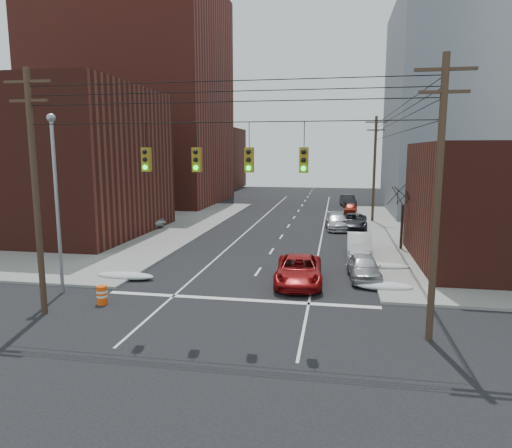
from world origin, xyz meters
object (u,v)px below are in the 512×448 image
at_px(lot_car_a, 134,221).
at_px(lot_car_b, 142,219).
at_px(parked_car_e, 351,208).
at_px(lot_car_d, 131,215).
at_px(parked_car_d, 337,222).
at_px(parked_car_f, 348,201).
at_px(construction_barrel, 102,295).
at_px(lot_car_c, 88,221).
at_px(red_pickup, 299,270).
at_px(parked_car_a, 364,267).
at_px(parked_car_c, 354,221).
at_px(parked_car_b, 359,245).

xyz_separation_m(lot_car_a, lot_car_b, (0.58, 0.65, 0.07)).
distance_m(parked_car_e, lot_car_d, 25.65).
distance_m(parked_car_d, parked_car_f, 19.20).
height_order(parked_car_f, construction_barrel, parked_car_f).
xyz_separation_m(lot_car_c, construction_barrel, (11.92, -19.22, -0.47)).
xyz_separation_m(red_pickup, lot_car_a, (-17.27, 15.63, 0.01)).
xyz_separation_m(parked_car_f, lot_car_d, (-22.68, -18.82, 0.07)).
distance_m(lot_car_a, construction_barrel, 22.36).
relative_size(parked_car_a, construction_barrel, 4.71).
distance_m(parked_car_a, parked_car_c, 17.74).
bearing_deg(lot_car_b, parked_car_f, -19.61).
relative_size(parked_car_b, construction_barrel, 5.22).
height_order(parked_car_c, lot_car_d, lot_car_d).
bearing_deg(parked_car_b, parked_car_d, 98.83).
bearing_deg(parked_car_c, parked_car_a, -87.56).
distance_m(parked_car_c, construction_barrel, 27.69).
xyz_separation_m(red_pickup, construction_barrel, (-9.23, -5.23, -0.30)).
bearing_deg(parked_car_d, parked_car_a, -89.95).
bearing_deg(lot_car_a, lot_car_c, 127.57).
bearing_deg(lot_car_c, parked_car_e, -69.97).
bearing_deg(parked_car_f, parked_car_e, -96.64).
bearing_deg(parked_car_a, construction_barrel, -156.59).
relative_size(lot_car_a, construction_barrel, 4.19).
relative_size(parked_car_a, parked_car_f, 0.90).
bearing_deg(parked_car_f, lot_car_a, -140.94).
xyz_separation_m(lot_car_d, construction_barrel, (9.94, -24.37, -0.39)).
bearing_deg(parked_car_a, lot_car_a, 141.83).
relative_size(parked_car_a, lot_car_b, 0.85).
relative_size(parked_car_d, parked_car_e, 1.41).
distance_m(parked_car_f, lot_car_d, 29.47).
bearing_deg(lot_car_d, construction_barrel, -162.17).
height_order(parked_car_b, lot_car_b, parked_car_b).
bearing_deg(parked_car_f, parked_car_c, -97.48).
bearing_deg(parked_car_e, lot_car_c, -140.89).
relative_size(parked_car_f, construction_barrel, 5.22).
xyz_separation_m(lot_car_a, lot_car_c, (-3.87, -1.64, 0.15)).
distance_m(red_pickup, parked_car_a, 3.99).
height_order(parked_car_a, parked_car_e, parked_car_a).
bearing_deg(construction_barrel, parked_car_b, 45.45).
relative_size(parked_car_a, parked_car_c, 0.80).
bearing_deg(parked_car_b, construction_barrel, -134.05).
height_order(parked_car_d, lot_car_c, lot_car_c).
bearing_deg(parked_car_f, parked_car_d, -102.27).
height_order(parked_car_d, lot_car_d, lot_car_d).
distance_m(red_pickup, lot_car_b, 23.31).
xyz_separation_m(parked_car_f, lot_car_b, (-20.20, -21.68, 0.07)).
xyz_separation_m(parked_car_a, parked_car_e, (0.00, 29.26, -0.12)).
relative_size(lot_car_a, lot_car_b, 0.76).
height_order(parked_car_a, parked_car_d, parked_car_d).
bearing_deg(lot_car_c, construction_barrel, -162.25).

